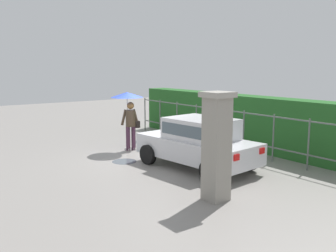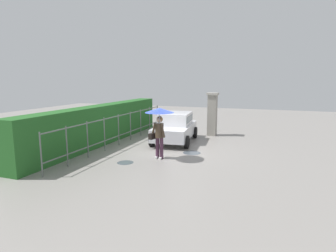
{
  "view_description": "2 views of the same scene",
  "coord_description": "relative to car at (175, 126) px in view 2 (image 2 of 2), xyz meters",
  "views": [
    {
      "loc": [
        10.13,
        -6.59,
        2.96
      ],
      "look_at": [
        0.58,
        0.36,
        1.07
      ],
      "focal_mm": 40.11,
      "sensor_mm": 36.0,
      "label": 1
    },
    {
      "loc": [
        -11.47,
        -4.11,
        3.16
      ],
      "look_at": [
        -0.01,
        0.12,
        1.14
      ],
      "focal_mm": 30.18,
      "sensor_mm": 36.0,
      "label": 2
    }
  ],
  "objects": [
    {
      "name": "car",
      "position": [
        0.0,
        0.0,
        0.0
      ],
      "size": [
        3.88,
        2.18,
        1.48
      ],
      "rotation": [
        0.0,
        0.0,
        3.25
      ],
      "color": "silver",
      "rests_on": "ground"
    },
    {
      "name": "ground_plane",
      "position": [
        -1.97,
        -0.45,
        -0.8
      ],
      "size": [
        40.0,
        40.0,
        0.0
      ],
      "primitive_type": "plane",
      "color": "gray"
    },
    {
      "name": "gate_pillar",
      "position": [
        2.27,
        -1.44,
        0.44
      ],
      "size": [
        0.6,
        0.6,
        2.42
      ],
      "color": "gray",
      "rests_on": "ground"
    },
    {
      "name": "hedge_row",
      "position": [
        -1.64,
        3.36,
        0.15
      ],
      "size": [
        10.86,
        0.9,
        1.9
      ],
      "primitive_type": "cube",
      "color": "#235B23",
      "rests_on": "ground"
    },
    {
      "name": "fence_section",
      "position": [
        -1.64,
        2.35,
        0.02
      ],
      "size": [
        9.91,
        0.05,
        1.5
      ],
      "color": "#59605B",
      "rests_on": "ground"
    },
    {
      "name": "pedestrian",
      "position": [
        -3.26,
        -0.44,
        0.78
      ],
      "size": [
        1.14,
        1.14,
        2.06
      ],
      "rotation": [
        0.0,
        0.0,
        2.91
      ],
      "color": "#47283D",
      "rests_on": "ground"
    },
    {
      "name": "puddle_near",
      "position": [
        -1.91,
        -1.41,
        -0.8
      ],
      "size": [
        0.77,
        0.77,
        0.0
      ],
      "primitive_type": "cylinder",
      "color": "#4C545B",
      "rests_on": "ground"
    },
    {
      "name": "puddle_far",
      "position": [
        -4.2,
        0.59,
        -0.8
      ],
      "size": [
        0.63,
        0.63,
        0.0
      ],
      "primitive_type": "cylinder",
      "color": "#4C545B",
      "rests_on": "ground"
    }
  ]
}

